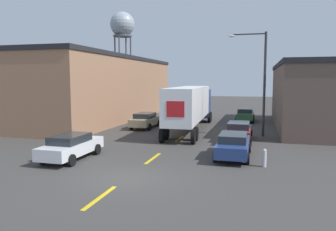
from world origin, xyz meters
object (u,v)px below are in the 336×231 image
parked_car_left_near (71,146)px  parked_car_right_near (233,145)px  semi_truck (191,104)px  parked_car_right_mid (239,131)px  water_tower (122,26)px  fire_hydrant (264,158)px  street_lamp (260,76)px  parked_car_right_far (245,114)px  parked_car_left_far (145,120)px

parked_car_left_near → parked_car_right_near: bearing=17.9°
semi_truck → parked_car_left_near: semi_truck is taller
parked_car_right_mid → parked_car_right_near: (0.00, -5.38, 0.00)m
parked_car_left_near → water_tower: water_tower is taller
parked_car_left_near → fire_hydrant: 10.88m
street_lamp → water_tower: bearing=128.9°
parked_car_right_near → water_tower: bearing=121.2°
fire_hydrant → parked_car_right_far: bearing=95.2°
parked_car_right_near → fire_hydrant: (1.76, -1.71, -0.29)m
semi_truck → parked_car_right_far: bearing=56.7°
parked_car_right_near → street_lamp: street_lamp is taller
parked_car_right_mid → street_lamp: size_ratio=0.55×
street_lamp → fire_hydrant: 10.89m
parked_car_right_far → street_lamp: bearing=-81.4°
semi_truck → parked_car_right_far: 9.15m
parked_car_right_mid → water_tower: water_tower is taller
parked_car_right_mid → street_lamp: 5.23m
parked_car_left_near → parked_car_right_far: same height
parked_car_right_far → parked_car_right_near: bearing=-90.0°
parked_car_right_near → fire_hydrant: parked_car_right_near is taller
parked_car_right_mid → parked_car_right_far: same height
parked_car_left_near → street_lamp: bearing=46.8°
parked_car_left_near → water_tower: bearing=109.3°
semi_truck → parked_car_right_near: (4.55, -9.97, -1.65)m
parked_car_left_far → fire_hydrant: parked_car_left_far is taller
parked_car_right_far → semi_truck: bearing=-120.4°
water_tower → fire_hydrant: (25.80, -41.48, -14.27)m
parked_car_right_mid → parked_car_left_near: same height
parked_car_right_near → water_tower: 48.53m
parked_car_right_near → parked_car_left_far: bearing=132.0°
parked_car_left_far → parked_car_left_near: size_ratio=1.00×
parked_car_right_near → parked_car_left_near: (-9.05, -2.93, 0.00)m
parked_car_left_far → parked_car_left_near: same height
parked_car_left_far → fire_hydrant: bearing=-47.4°
parked_car_left_near → water_tower: size_ratio=0.27×
parked_car_right_near → parked_car_right_far: bearing=90.0°
parked_car_right_far → parked_car_left_far: bearing=-139.6°
fire_hydrant → parked_car_left_near: bearing=-173.6°
parked_car_right_far → fire_hydrant: 19.52m
semi_truck → water_tower: size_ratio=0.87×
parked_car_right_near → parked_car_right_mid: bearing=90.0°
semi_truck → water_tower: bearing=120.3°
street_lamp → fire_hydrant: size_ratio=8.68×
parked_car_right_mid → street_lamp: street_lamp is taller
parked_car_right_far → street_lamp: street_lamp is taller
parked_car_right_mid → parked_car_right_near: size_ratio=1.00×
semi_truck → parked_car_right_near: size_ratio=3.25×
parked_car_left_near → fire_hydrant: parked_car_left_near is taller
street_lamp → parked_car_right_mid: bearing=-116.7°
parked_car_left_far → fire_hydrant: size_ratio=4.81×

